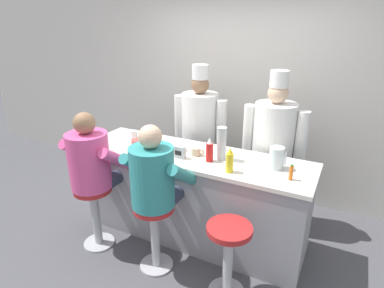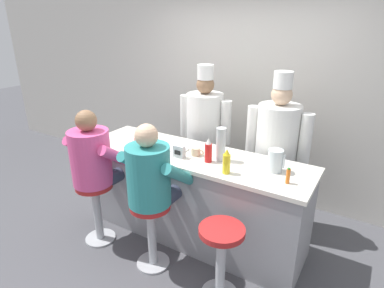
% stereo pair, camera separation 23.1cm
% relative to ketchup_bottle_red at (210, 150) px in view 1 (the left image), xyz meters
% --- Properties ---
extents(ground_plane, '(20.00, 20.00, 0.00)m').
position_rel_ketchup_bottle_red_xyz_m(ground_plane, '(-0.22, -0.26, -1.09)').
color(ground_plane, '#4C4C51').
extents(wall_back, '(10.00, 0.06, 2.70)m').
position_rel_ketchup_bottle_red_xyz_m(wall_back, '(-0.22, 1.37, 0.26)').
color(wall_back, beige).
rests_on(wall_back, ground_plane).
extents(diner_counter, '(2.42, 0.70, 0.98)m').
position_rel_ketchup_bottle_red_xyz_m(diner_counter, '(-0.22, 0.09, -0.60)').
color(diner_counter, gray).
rests_on(diner_counter, ground_plane).
extents(ketchup_bottle_red, '(0.07, 0.07, 0.24)m').
position_rel_ketchup_bottle_red_xyz_m(ketchup_bottle_red, '(0.00, 0.00, 0.00)').
color(ketchup_bottle_red, red).
rests_on(ketchup_bottle_red, diner_counter).
extents(mustard_bottle_yellow, '(0.07, 0.07, 0.23)m').
position_rel_ketchup_bottle_red_xyz_m(mustard_bottle_yellow, '(0.25, -0.13, -0.00)').
color(mustard_bottle_yellow, yellow).
rests_on(mustard_bottle_yellow, diner_counter).
extents(hot_sauce_bottle_orange, '(0.03, 0.03, 0.14)m').
position_rel_ketchup_bottle_red_xyz_m(hot_sauce_bottle_orange, '(0.77, -0.04, -0.04)').
color(hot_sauce_bottle_orange, orange).
rests_on(hot_sauce_bottle_orange, diner_counter).
extents(water_pitcher_clear, '(0.15, 0.13, 0.21)m').
position_rel_ketchup_bottle_red_xyz_m(water_pitcher_clear, '(0.61, 0.13, -0.01)').
color(water_pitcher_clear, silver).
rests_on(water_pitcher_clear, diner_counter).
extents(breakfast_plate, '(0.24, 0.24, 0.05)m').
position_rel_ketchup_bottle_red_xyz_m(breakfast_plate, '(-0.43, 0.11, -0.10)').
color(breakfast_plate, white).
rests_on(breakfast_plate, diner_counter).
extents(cereal_bowl, '(0.14, 0.14, 0.05)m').
position_rel_ketchup_bottle_red_xyz_m(cereal_bowl, '(-0.88, 0.05, -0.08)').
color(cereal_bowl, '#B24C47').
rests_on(cereal_bowl, diner_counter).
extents(coffee_mug_white, '(0.13, 0.08, 0.10)m').
position_rel_ketchup_bottle_red_xyz_m(coffee_mug_white, '(-1.02, 0.18, -0.06)').
color(coffee_mug_white, white).
rests_on(coffee_mug_white, diner_counter).
extents(coffee_mug_tan, '(0.14, 0.10, 0.08)m').
position_rel_ketchup_bottle_red_xyz_m(coffee_mug_tan, '(-0.18, 0.07, -0.07)').
color(coffee_mug_tan, beige).
rests_on(coffee_mug_tan, diner_counter).
extents(cup_stack_steel, '(0.10, 0.10, 0.33)m').
position_rel_ketchup_bottle_red_xyz_m(cup_stack_steel, '(0.08, 0.09, 0.05)').
color(cup_stack_steel, '#B7BABF').
rests_on(cup_stack_steel, diner_counter).
extents(napkin_dispenser_chrome, '(0.11, 0.07, 0.12)m').
position_rel_ketchup_bottle_red_xyz_m(napkin_dispenser_chrome, '(-0.29, -0.06, -0.05)').
color(napkin_dispenser_chrome, silver).
rests_on(napkin_dispenser_chrome, diner_counter).
extents(diner_seated_pink, '(0.60, 0.60, 1.46)m').
position_rel_ketchup_bottle_red_xyz_m(diner_seated_pink, '(-1.04, -0.49, -0.17)').
color(diner_seated_pink, '#B2B5BA').
rests_on(diner_seated_pink, ground_plane).
extents(diner_seated_teal, '(0.59, 0.58, 1.44)m').
position_rel_ketchup_bottle_red_xyz_m(diner_seated_teal, '(-0.31, -0.49, -0.18)').
color(diner_seated_teal, '#B2B5BA').
rests_on(diner_seated_teal, ground_plane).
extents(empty_stool_round, '(0.38, 0.38, 0.69)m').
position_rel_ketchup_bottle_red_xyz_m(empty_stool_round, '(0.42, -0.52, -0.63)').
color(empty_stool_round, '#B2B5BA').
rests_on(empty_stool_round, ground_plane).
extents(cook_in_whites_near, '(0.69, 0.44, 1.77)m').
position_rel_ketchup_bottle_red_xyz_m(cook_in_whites_near, '(-0.49, 0.80, -0.11)').
color(cook_in_whites_near, '#232328').
rests_on(cook_in_whites_near, ground_plane).
extents(cook_in_whites_far, '(0.69, 0.44, 1.78)m').
position_rel_ketchup_bottle_red_xyz_m(cook_in_whites_far, '(0.44, 0.71, -0.11)').
color(cook_in_whites_far, '#232328').
rests_on(cook_in_whites_far, ground_plane).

